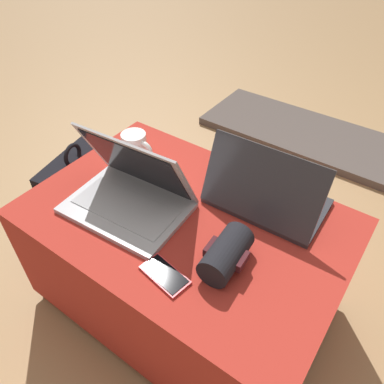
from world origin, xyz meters
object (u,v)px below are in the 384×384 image
object	(u,v)px
laptop_near	(130,193)
backpack	(82,197)
wrist_brace	(226,254)
laptop_far	(265,196)
coffee_mug	(135,145)
cell_phone	(165,275)

from	to	relation	value
laptop_near	backpack	distance (m)	0.56
wrist_brace	laptop_near	bearing A→B (deg)	175.82
laptop_far	wrist_brace	bearing A→B (deg)	92.80
wrist_brace	coffee_mug	size ratio (longest dim) A/B	1.34
laptop_far	backpack	bearing A→B (deg)	7.07
laptop_near	backpack	size ratio (longest dim) A/B	0.82
laptop_far	laptop_near	bearing A→B (deg)	32.68
cell_phone	wrist_brace	size ratio (longest dim) A/B	0.85
laptop_near	backpack	bearing A→B (deg)	161.49
laptop_near	coffee_mug	bearing A→B (deg)	124.64
backpack	laptop_near	bearing A→B (deg)	63.30
laptop_near	laptop_far	distance (m)	0.41
laptop_far	cell_phone	distance (m)	0.39
laptop_far	coffee_mug	distance (m)	0.50
laptop_near	laptop_far	size ratio (longest dim) A/B	1.06
backpack	coffee_mug	distance (m)	0.44
cell_phone	wrist_brace	world-z (taller)	wrist_brace
backpack	coffee_mug	size ratio (longest dim) A/B	3.65
coffee_mug	backpack	bearing A→B (deg)	-161.91
cell_phone	backpack	xyz separation A→B (m)	(-0.69, 0.26, -0.29)
laptop_far	coffee_mug	bearing A→B (deg)	1.67
backpack	wrist_brace	distance (m)	0.87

